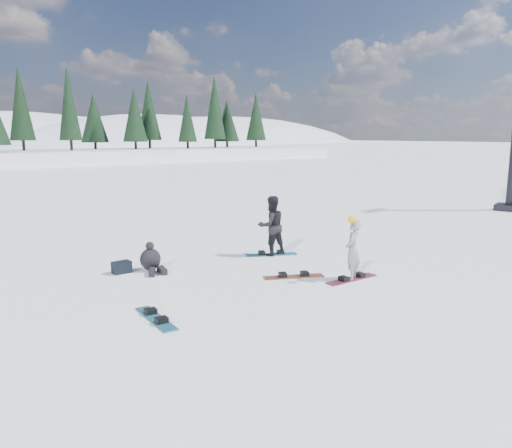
{
  "coord_description": "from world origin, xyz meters",
  "views": [
    {
      "loc": [
        -8.61,
        -9.29,
        3.48
      ],
      "look_at": [
        -1.03,
        1.53,
        1.1
      ],
      "focal_mm": 35.0,
      "sensor_mm": 36.0,
      "label": 1
    }
  ],
  "objects_px": {
    "seated_rider": "(151,260)",
    "snowboard_loose_a": "(156,319)",
    "snowboard_loose_b": "(294,277)",
    "snowboarder_man": "(271,226)",
    "snowboarder_woman": "(353,250)",
    "gear_bag": "(122,267)"
  },
  "relations": [
    {
      "from": "snowboarder_woman",
      "to": "gear_bag",
      "type": "bearing_deg",
      "value": -74.05
    },
    {
      "from": "snowboarder_woman",
      "to": "snowboarder_man",
      "type": "distance_m",
      "value": 3.15
    },
    {
      "from": "seated_rider",
      "to": "snowboard_loose_a",
      "type": "bearing_deg",
      "value": -93.91
    },
    {
      "from": "snowboarder_woman",
      "to": "snowboard_loose_b",
      "type": "xyz_separation_m",
      "value": [
        -1.01,
        0.98,
        -0.74
      ]
    },
    {
      "from": "snowboarder_woman",
      "to": "gear_bag",
      "type": "xyz_separation_m",
      "value": [
        -4.35,
        3.8,
        -0.6
      ]
    },
    {
      "from": "snowboard_loose_b",
      "to": "gear_bag",
      "type": "bearing_deg",
      "value": 164.05
    },
    {
      "from": "snowboarder_man",
      "to": "seated_rider",
      "type": "bearing_deg",
      "value": 0.09
    },
    {
      "from": "seated_rider",
      "to": "snowboard_loose_b",
      "type": "bearing_deg",
      "value": -26.08
    },
    {
      "from": "gear_bag",
      "to": "snowboard_loose_a",
      "type": "relative_size",
      "value": 0.3
    },
    {
      "from": "snowboard_loose_b",
      "to": "snowboarder_man",
      "type": "bearing_deg",
      "value": 91.12
    },
    {
      "from": "snowboarder_man",
      "to": "snowboard_loose_a",
      "type": "height_order",
      "value": "snowboarder_man"
    },
    {
      "from": "snowboarder_man",
      "to": "snowboard_loose_a",
      "type": "xyz_separation_m",
      "value": [
        -4.88,
        -2.87,
        -0.86
      ]
    },
    {
      "from": "gear_bag",
      "to": "snowboarder_woman",
      "type": "bearing_deg",
      "value": -41.1
    },
    {
      "from": "snowboarder_man",
      "to": "snowboard_loose_b",
      "type": "xyz_separation_m",
      "value": [
        -0.92,
        -2.17,
        -0.86
      ]
    },
    {
      "from": "snowboarder_woman",
      "to": "snowboard_loose_a",
      "type": "distance_m",
      "value": 5.04
    },
    {
      "from": "snowboard_loose_b",
      "to": "snowboard_loose_a",
      "type": "height_order",
      "value": "same"
    },
    {
      "from": "snowboarder_man",
      "to": "gear_bag",
      "type": "bearing_deg",
      "value": -2.16
    },
    {
      "from": "snowboarder_woman",
      "to": "snowboard_loose_b",
      "type": "bearing_deg",
      "value": -77.17
    },
    {
      "from": "snowboarder_woman",
      "to": "snowboarder_man",
      "type": "relative_size",
      "value": 0.93
    },
    {
      "from": "snowboarder_woman",
      "to": "snowboard_loose_b",
      "type": "relative_size",
      "value": 1.08
    },
    {
      "from": "snowboard_loose_b",
      "to": "seated_rider",
      "type": "bearing_deg",
      "value": 160.0
    },
    {
      "from": "snowboarder_man",
      "to": "snowboard_loose_b",
      "type": "bearing_deg",
      "value": 73.45
    }
  ]
}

